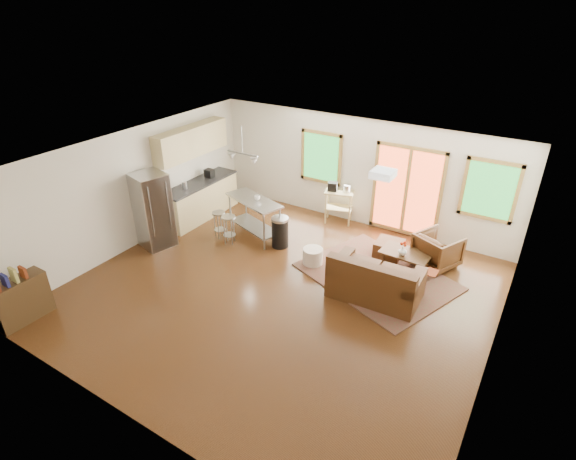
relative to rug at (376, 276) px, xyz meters
The scene contains 28 objects.
floor 2.01m from the rug, 134.11° to the right, with size 7.50×7.00×0.02m, color #321C0C.
ceiling 3.28m from the rug, 134.11° to the right, with size 7.50×7.00×0.02m, color silver.
back_wall 2.81m from the rug, 124.03° to the left, with size 7.50×0.02×2.60m, color beige.
left_wall 5.51m from the rug, 164.39° to the right, with size 0.02×7.00×2.60m, color beige.
right_wall 3.05m from the rug, 31.38° to the right, with size 0.02×7.00×2.60m, color beige.
front_wall 5.30m from the rug, 105.76° to the right, with size 7.50×0.02×2.60m, color beige.
window_left 3.47m from the rug, 139.90° to the left, with size 1.10×0.05×1.30m.
french_doors 2.30m from the rug, 95.58° to the left, with size 1.60×0.05×2.10m.
window_right 2.92m from the rug, 53.33° to the left, with size 1.10×0.05×1.30m.
rug is the anchor object (origin of this frame).
loveseat 0.78m from the rug, 73.24° to the right, with size 1.68×1.00×0.88m.
coffee_table 0.76m from the rug, 58.02° to the left, with size 1.01×0.64×0.39m.
armchair 1.43m from the rug, 50.51° to the left, with size 0.78×0.73×0.80m, color #311B0B.
ottoman 0.89m from the rug, 95.65° to the left, with size 0.56×0.56×0.37m, color #311B0B.
pouf 1.37m from the rug, 169.06° to the right, with size 0.42×0.42×0.37m, color beige.
vase 0.75m from the rug, 53.45° to the left, with size 0.23×0.24×0.30m.
book 1.07m from the rug, ahead, with size 0.22×0.03×0.29m, color maroon.
cabinets 4.98m from the rug, behind, with size 0.64×2.24×2.30m.
refrigerator 5.00m from the rug, 163.92° to the right, with size 0.83×0.81×1.70m.
island 3.16m from the rug, behind, with size 1.58×1.02×0.93m.
cup 3.16m from the rug, behind, with size 0.13×0.10×0.13m, color silver.
bar_stool_a 3.80m from the rug, behind, with size 0.39×0.39×0.64m.
bar_stool_b 3.46m from the rug, behind, with size 0.41×0.41×0.67m.
trash_can 2.36m from the rug, behind, with size 0.40×0.40×0.71m.
kitchen_cart 2.62m from the rug, 134.59° to the left, with size 0.78×0.62×1.04m.
bookshelf 6.54m from the rug, 136.67° to the right, with size 0.36×0.91×1.07m.
ceiling_flush 2.66m from the rug, 76.44° to the right, with size 0.35×0.35×0.12m, color white.
pendant_light 3.80m from the rug, behind, with size 0.80×0.18×0.79m.
Camera 1 is at (3.85, -5.92, 5.11)m, focal length 28.00 mm.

